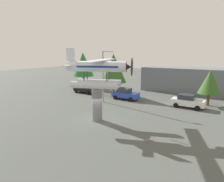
# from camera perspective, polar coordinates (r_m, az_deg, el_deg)

# --- Properties ---
(ground_plane) EXTENTS (140.00, 140.00, 0.00)m
(ground_plane) POSITION_cam_1_polar(r_m,az_deg,el_deg) (21.83, -4.24, -8.40)
(ground_plane) COLOR #4C514C
(display_pedestal) EXTENTS (1.10, 1.10, 3.68)m
(display_pedestal) POSITION_cam_1_polar(r_m,az_deg,el_deg) (21.29, -4.31, -3.73)
(display_pedestal) COLOR slate
(display_pedestal) RESTS_ON ground
(floatplane_monument) EXTENTS (7.19, 10.13, 4.00)m
(floatplane_monument) POSITION_cam_1_polar(r_m,az_deg,el_deg) (20.65, -4.10, 5.72)
(floatplane_monument) COLOR silver
(floatplane_monument) RESTS_ON display_pedestal
(car_near_black) EXTENTS (4.20, 2.02, 1.76)m
(car_near_black) POSITION_cam_1_polar(r_m,az_deg,el_deg) (36.55, -7.83, 0.84)
(car_near_black) COLOR black
(car_near_black) RESTS_ON ground
(car_mid_blue) EXTENTS (4.20, 2.02, 1.76)m
(car_mid_blue) POSITION_cam_1_polar(r_m,az_deg,el_deg) (31.22, 3.79, -0.81)
(car_mid_blue) COLOR #2847B7
(car_mid_blue) RESTS_ON ground
(car_far_white) EXTENTS (4.20, 2.02, 1.76)m
(car_far_white) POSITION_cam_1_polar(r_m,az_deg,el_deg) (28.34, 20.86, -2.72)
(car_far_white) COLOR white
(car_far_white) RESTS_ON ground
(streetlight_primary) EXTENTS (1.84, 0.28, 7.49)m
(streetlight_primary) POSITION_cam_1_polar(r_m,az_deg,el_deg) (28.79, -2.26, 5.25)
(streetlight_primary) COLOR gray
(streetlight_primary) RESTS_ON ground
(storefront_building) EXTENTS (15.35, 5.94, 4.49)m
(storefront_building) POSITION_cam_1_polar(r_m,az_deg,el_deg) (39.68, 20.27, 3.05)
(storefront_building) COLOR slate
(storefront_building) RESTS_ON ground
(tree_west) EXTENTS (4.44, 4.44, 7.30)m
(tree_west) POSITION_cam_1_polar(r_m,az_deg,el_deg) (42.61, -8.30, 7.59)
(tree_west) COLOR brown
(tree_west) RESTS_ON ground
(tree_east) EXTENTS (4.31, 4.31, 7.06)m
(tree_east) POSITION_cam_1_polar(r_m,az_deg,el_deg) (33.74, 0.43, 6.56)
(tree_east) COLOR brown
(tree_east) RESTS_ON ground
(tree_center_back) EXTENTS (2.93, 2.93, 4.97)m
(tree_center_back) POSITION_cam_1_polar(r_m,az_deg,el_deg) (30.11, 26.22, 2.36)
(tree_center_back) COLOR brown
(tree_center_back) RESTS_ON ground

